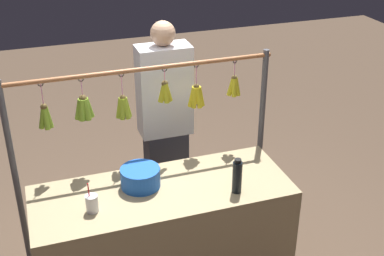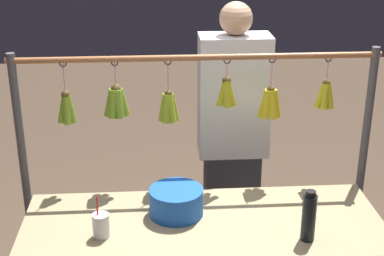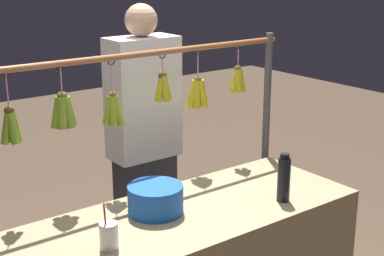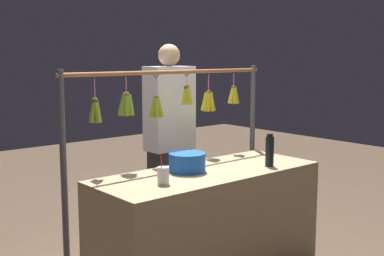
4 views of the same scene
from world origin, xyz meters
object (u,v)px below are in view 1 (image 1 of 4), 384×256
Objects in this scene: water_bottle at (237,176)px; blue_bucket at (140,177)px; drink_cup at (92,203)px; vendor_person at (165,128)px.

blue_bucket is at bearing -24.70° from water_bottle.
water_bottle is 1.22× the size of drink_cup.
drink_cup is 0.12× the size of vendor_person.
blue_bucket is (0.59, -0.27, -0.05)m from water_bottle.
vendor_person is (0.22, -0.95, -0.07)m from water_bottle.
drink_cup reaches higher than blue_bucket.
vendor_person is at bearing -130.13° from drink_cup.
water_bottle is 0.98m from vendor_person.
drink_cup is (0.36, 0.18, -0.01)m from blue_bucket.
water_bottle reaches higher than drink_cup.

